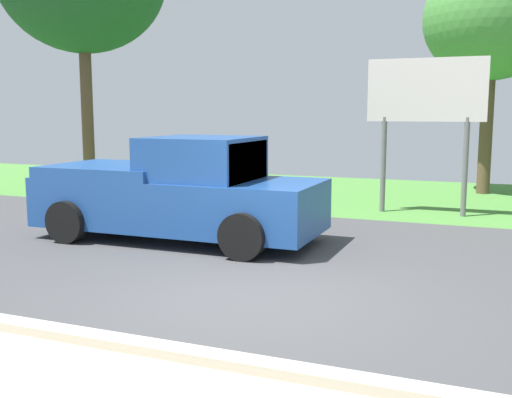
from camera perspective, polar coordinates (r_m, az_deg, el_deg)
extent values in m
cube|color=#424244|center=(9.52, 4.19, -6.16)|extent=(40.00, 8.00, 0.10)
cube|color=#4A8438|center=(17.18, 12.30, 0.18)|extent=(40.00, 8.00, 0.10)
cube|color=#B2AD9E|center=(5.99, -7.87, -14.13)|extent=(40.00, 0.24, 0.10)
cube|color=#1E478C|center=(11.02, -7.38, -0.34)|extent=(5.20, 2.00, 0.90)
cube|color=#1E478C|center=(10.70, -5.12, 3.48)|extent=(1.80, 1.84, 0.90)
cube|color=#2D3842|center=(10.35, -0.91, 3.35)|extent=(0.10, 1.70, 0.77)
cube|color=#1E478C|center=(11.64, -13.04, 2.70)|extent=(2.40, 2.00, 0.20)
cylinder|color=black|center=(11.29, 2.71, -1.62)|extent=(0.76, 0.28, 0.76)
cylinder|color=black|center=(9.45, -1.27, -3.57)|extent=(0.76, 0.28, 0.76)
cylinder|color=black|center=(12.79, -11.84, -0.61)|extent=(0.76, 0.28, 0.76)
cylinder|color=black|center=(11.21, -17.49, -2.07)|extent=(0.76, 0.28, 0.76)
cylinder|color=slate|center=(14.26, 12.00, 3.21)|extent=(0.12, 0.12, 2.20)
cylinder|color=slate|center=(14.07, 19.24, 2.86)|extent=(0.12, 0.12, 2.20)
cube|color=silver|center=(14.09, 15.87, 9.94)|extent=(2.60, 0.10, 1.40)
cylinder|color=brown|center=(19.34, -15.73, 8.16)|extent=(0.36, 0.36, 4.75)
cylinder|color=brown|center=(18.24, 21.01, 6.25)|extent=(0.36, 0.36, 3.68)
ellipsoid|color=#478C3D|center=(18.40, 21.51, 15.68)|extent=(3.72, 3.72, 3.38)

